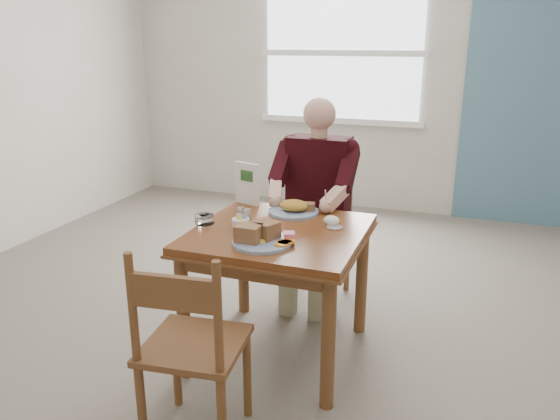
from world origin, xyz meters
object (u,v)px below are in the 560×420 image
at_px(chair_far, 318,230).
at_px(far_plate, 295,208).
at_px(near_plate, 261,236).
at_px(chair_near, 190,348).
at_px(table, 279,249).
at_px(diner, 316,187).

height_order(chair_far, far_plate, chair_far).
height_order(near_plate, far_plate, near_plate).
bearing_deg(near_plate, chair_near, -98.09).
bearing_deg(table, diner, 90.00).
bearing_deg(diner, far_plate, -91.81).
xyz_separation_m(table, far_plate, (-0.01, 0.31, 0.14)).
bearing_deg(chair_near, near_plate, 81.91).
bearing_deg(diner, table, -90.00).
bearing_deg(far_plate, chair_near, -94.58).
bearing_deg(far_plate, table, -87.68).
distance_m(chair_near, far_plate, 1.18).
bearing_deg(chair_near, chair_far, 86.35).
bearing_deg(diner, chair_far, 90.01).
relative_size(table, chair_near, 0.97).
bearing_deg(table, chair_near, -97.15).
height_order(chair_near, diner, diner).
xyz_separation_m(chair_far, far_plate, (-0.01, -0.49, 0.30)).
distance_m(diner, near_plate, 0.93).
bearing_deg(far_plate, diner, 88.19).
bearing_deg(chair_far, diner, -89.99).
distance_m(chair_far, diner, 0.34).
distance_m(chair_near, diner, 1.57).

